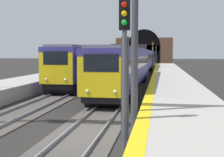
{
  "coord_description": "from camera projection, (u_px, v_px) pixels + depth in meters",
  "views": [
    {
      "loc": [
        -11.58,
        -3.06,
        3.41
      ],
      "look_at": [
        9.57,
        0.42,
        1.53
      ],
      "focal_mm": 46.86,
      "sensor_mm": 36.0,
      "label": 1
    }
  ],
  "objects": [
    {
      "name": "ground_plane",
      "position": [
        85.0,
        135.0,
        12.17
      ],
      "size": [
        320.0,
        320.0,
        0.0
      ],
      "primitive_type": "plane",
      "color": "#282623"
    },
    {
      "name": "tunnel_portal",
      "position": [
        144.0,
        50.0,
        98.95
      ],
      "size": [
        3.03,
        19.04,
        11.25
      ],
      "color": "brown",
      "rests_on": "ground_plane"
    },
    {
      "name": "railway_signal_mid",
      "position": [
        153.0,
        55.0,
        49.54
      ],
      "size": [
        0.39,
        0.38,
        5.36
      ],
      "rotation": [
        0.0,
        0.0,
        3.14
      ],
      "color": "#4C4C54",
      "rests_on": "ground_plane"
    },
    {
      "name": "railway_signal_near",
      "position": [
        125.0,
        60.0,
        10.22
      ],
      "size": [
        0.39,
        0.38,
        5.25
      ],
      "rotation": [
        0.0,
        0.0,
        3.14
      ],
      "color": "#4C4C54",
      "rests_on": "ground_plane"
    },
    {
      "name": "railway_signal_far",
      "position": [
        156.0,
        53.0,
        90.58
      ],
      "size": [
        0.39,
        0.38,
        5.62
      ],
      "rotation": [
        0.0,
        0.0,
        3.14
      ],
      "color": "#4C4C54",
      "rests_on": "ground_plane"
    },
    {
      "name": "platform_right_edge_strip",
      "position": [
        145.0,
        112.0,
        11.68
      ],
      "size": [
        112.0,
        0.5,
        0.01
      ],
      "primitive_type": "cube",
      "color": "yellow",
      "rests_on": "platform_right"
    },
    {
      "name": "track_main_line",
      "position": [
        85.0,
        134.0,
        12.17
      ],
      "size": [
        160.0,
        2.81,
        0.21
      ],
      "color": "#4C4742",
      "rests_on": "ground_plane"
    },
    {
      "name": "overhead_signal_gantry",
      "position": [
        31.0,
        0.0,
        12.29
      ],
      "size": [
        0.7,
        9.02,
        7.42
      ],
      "color": "#3F3F47",
      "rests_on": "ground_plane"
    },
    {
      "name": "train_main_approaching",
      "position": [
        141.0,
        60.0,
        46.95
      ],
      "size": [
        62.63,
        3.27,
        4.78
      ],
      "rotation": [
        0.0,
        0.0,
        3.12
      ],
      "color": "navy",
      "rests_on": "ground_plane"
    },
    {
      "name": "platform_right",
      "position": [
        189.0,
        127.0,
        11.45
      ],
      "size": [
        112.0,
        3.95,
        1.04
      ],
      "primitive_type": "cube",
      "color": "#ADA89E",
      "rests_on": "ground_plane"
    },
    {
      "name": "train_adjacent_platform",
      "position": [
        106.0,
        60.0,
        41.99
      ],
      "size": [
        40.12,
        3.03,
        4.97
      ],
      "rotation": [
        0.0,
        0.0,
        3.13
      ],
      "color": "navy",
      "rests_on": "ground_plane"
    }
  ]
}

